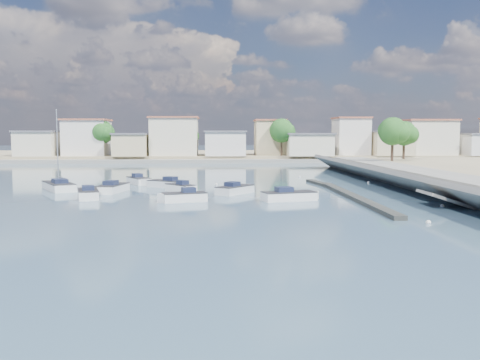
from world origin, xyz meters
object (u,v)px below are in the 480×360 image
(motorboat_e, at_px, (114,188))
(motorboat_f, at_px, (179,188))
(motorboat_a, at_px, (88,194))
(motorboat_b, at_px, (236,190))
(motorboat_d, at_px, (182,198))
(motorboat_g, at_px, (139,181))
(sailboat, at_px, (58,186))
(motorboat_c, at_px, (165,184))
(motorboat_h, at_px, (292,196))

(motorboat_e, relative_size, motorboat_f, 1.52)
(motorboat_a, relative_size, motorboat_b, 1.09)
(motorboat_b, height_order, motorboat_f, same)
(motorboat_d, relative_size, motorboat_e, 0.79)
(motorboat_e, xyz_separation_m, motorboat_f, (6.94, -0.31, -0.00))
(motorboat_f, xyz_separation_m, motorboat_g, (-5.44, 8.75, 0.00))
(motorboat_a, bearing_deg, motorboat_e, 74.37)
(motorboat_e, distance_m, sailboat, 6.97)
(motorboat_a, distance_m, motorboat_c, 11.65)
(motorboat_e, height_order, sailboat, sailboat)
(motorboat_c, bearing_deg, motorboat_g, 131.53)
(motorboat_c, bearing_deg, motorboat_f, -68.23)
(motorboat_a, bearing_deg, motorboat_f, 30.28)
(motorboat_d, height_order, motorboat_e, same)
(motorboat_d, distance_m, sailboat, 17.96)
(motorboat_g, bearing_deg, motorboat_f, -58.14)
(motorboat_c, distance_m, motorboat_d, 13.18)
(motorboat_g, bearing_deg, sailboat, -143.40)
(motorboat_d, height_order, motorboat_f, same)
(motorboat_c, relative_size, motorboat_g, 1.05)
(motorboat_h, bearing_deg, motorboat_f, 144.77)
(sailboat, bearing_deg, motorboat_e, -20.81)
(motorboat_a, height_order, motorboat_e, same)
(motorboat_a, xyz_separation_m, motorboat_d, (9.18, -3.25, -0.00))
(motorboat_g, relative_size, motorboat_h, 0.83)
(motorboat_d, xyz_separation_m, motorboat_h, (10.05, 0.50, 0.00))
(motorboat_c, height_order, sailboat, sailboat)
(motorboat_c, relative_size, motorboat_d, 1.08)
(motorboat_g, distance_m, sailboat, 10.00)
(motorboat_b, xyz_separation_m, motorboat_g, (-11.38, 10.64, 0.00))
(motorboat_c, relative_size, motorboat_f, 1.30)
(motorboat_c, distance_m, motorboat_g, 5.33)
(motorboat_b, bearing_deg, motorboat_d, -129.52)
(sailboat, bearing_deg, motorboat_g, 36.60)
(motorboat_c, relative_size, sailboat, 0.54)
(motorboat_g, height_order, motorboat_h, same)
(motorboat_d, bearing_deg, motorboat_b, 50.48)
(motorboat_f, relative_size, motorboat_h, 0.67)
(motorboat_b, distance_m, motorboat_c, 10.28)
(motorboat_e, bearing_deg, motorboat_h, -24.13)
(motorboat_g, bearing_deg, motorboat_h, -45.23)
(motorboat_d, bearing_deg, motorboat_e, 132.39)
(sailboat, bearing_deg, motorboat_f, -11.70)
(motorboat_f, bearing_deg, motorboat_h, -35.23)
(motorboat_c, bearing_deg, motorboat_d, -78.27)
(motorboat_b, xyz_separation_m, motorboat_d, (-5.17, -6.26, -0.00))
(motorboat_c, xyz_separation_m, motorboat_h, (12.73, -12.41, -0.00))
(motorboat_a, xyz_separation_m, motorboat_b, (14.35, 3.02, -0.00))
(motorboat_g, height_order, sailboat, sailboat)
(sailboat, bearing_deg, motorboat_d, -37.53)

